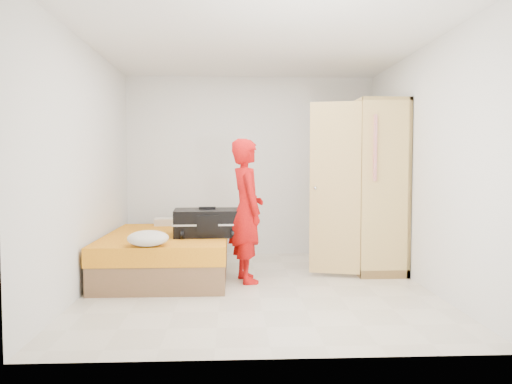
{
  "coord_description": "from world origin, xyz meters",
  "views": [
    {
      "loc": [
        -0.27,
        -5.33,
        1.33
      ],
      "look_at": [
        0.01,
        0.57,
        1.0
      ],
      "focal_mm": 35.0,
      "sensor_mm": 36.0,
      "label": 1
    }
  ],
  "objects_px": {
    "person": "(247,210)",
    "bed": "(167,254)",
    "wardrobe": "(369,190)",
    "suitcase": "(207,223)",
    "round_cushion": "(148,238)"
  },
  "relations": [
    {
      "from": "person",
      "to": "bed",
      "type": "bearing_deg",
      "value": 56.4
    },
    {
      "from": "wardrobe",
      "to": "person",
      "type": "xyz_separation_m",
      "value": [
        -1.56,
        -0.58,
        -0.19
      ]
    },
    {
      "from": "bed",
      "to": "suitcase",
      "type": "relative_size",
      "value": 2.49
    },
    {
      "from": "bed",
      "to": "round_cushion",
      "type": "bearing_deg",
      "value": -95.04
    },
    {
      "from": "person",
      "to": "round_cushion",
      "type": "xyz_separation_m",
      "value": [
        -1.02,
        -0.55,
        -0.23
      ]
    },
    {
      "from": "wardrobe",
      "to": "suitcase",
      "type": "distance_m",
      "value": 2.08
    },
    {
      "from": "bed",
      "to": "round_cushion",
      "type": "height_order",
      "value": "round_cushion"
    },
    {
      "from": "person",
      "to": "suitcase",
      "type": "height_order",
      "value": "person"
    },
    {
      "from": "person",
      "to": "round_cushion",
      "type": "distance_m",
      "value": 1.18
    },
    {
      "from": "suitcase",
      "to": "round_cushion",
      "type": "relative_size",
      "value": 1.94
    },
    {
      "from": "bed",
      "to": "wardrobe",
      "type": "height_order",
      "value": "wardrobe"
    },
    {
      "from": "bed",
      "to": "person",
      "type": "height_order",
      "value": "person"
    },
    {
      "from": "suitcase",
      "to": "bed",
      "type": "bearing_deg",
      "value": 158.57
    },
    {
      "from": "bed",
      "to": "wardrobe",
      "type": "distance_m",
      "value": 2.62
    },
    {
      "from": "wardrobe",
      "to": "suitcase",
      "type": "xyz_separation_m",
      "value": [
        -2.02,
        -0.4,
        -0.35
      ]
    }
  ]
}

